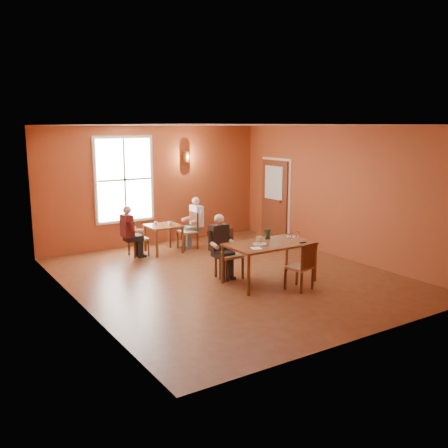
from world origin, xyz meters
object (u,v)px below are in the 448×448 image
chair_empty (299,266)px  diner_white (188,224)px  diner_maroon (137,231)px  diner_main (230,248)px  second_table (164,239)px  chair_diner_main (229,254)px  chair_diner_maroon (138,238)px  chair_diner_white (187,231)px  main_table (269,263)px

chair_empty → diner_white: 3.89m
diner_white → diner_maroon: bearing=90.0°
diner_main → second_table: size_ratio=1.63×
chair_diner_main → chair_diner_maroon: 2.72m
chair_diner_white → diner_maroon: bearing=90.0°
diner_main → chair_empty: diner_main is taller
chair_diner_white → diner_maroon: size_ratio=0.77×
main_table → diner_maroon: size_ratio=1.42×
diner_main → second_table: 2.65m
chair_diner_main → diner_maroon: (-0.86, 2.59, 0.10)m
main_table → chair_diner_main: 0.83m
main_table → second_table: size_ratio=2.22×
main_table → diner_maroon: 3.52m
chair_empty → chair_diner_maroon: size_ratio=1.03×
chair_empty → chair_diner_white: size_ratio=0.99×
main_table → chair_diner_maroon: size_ratio=1.93×
chair_diner_white → diner_white: size_ratio=0.75×
main_table → second_table: main_table is taller
chair_diner_maroon → diner_white: bearing=90.0°
main_table → chair_diner_white: chair_diner_white is taller
main_table → chair_diner_white: bearing=90.5°
diner_white → chair_diner_main: bearing=169.0°
diner_white → chair_diner_maroon: 1.34m
chair_diner_maroon → chair_diner_main: bearing=17.7°
diner_maroon → chair_empty: bearing=21.8°
second_table → chair_diner_maroon: bearing=180.0°
chair_diner_main → second_table: 2.61m
second_table → chair_diner_maroon: (-0.65, 0.00, 0.10)m
second_table → diner_maroon: size_ratio=0.64×
main_table → chair_diner_main: size_ratio=1.72×
chair_diner_main → chair_diner_maroon: bearing=-72.3°
main_table → diner_maroon: bearing=112.7°
chair_empty → diner_white: (-0.20, 3.89, 0.16)m
chair_diner_main → chair_diner_white: size_ratio=1.07×
chair_empty → second_table: bearing=88.9°
diner_white → chair_diner_maroon: (-1.33, 0.00, -0.17)m
chair_empty → diner_maroon: (-1.56, 3.89, 0.14)m
chair_diner_main → chair_diner_maroon: size_ratio=1.12×
chair_diner_main → diner_main: bearing=90.0°
chair_diner_main → second_table: (-0.18, 2.59, -0.15)m
chair_empty → chair_diner_maroon: chair_empty is taller
chair_diner_maroon → diner_maroon: size_ratio=0.73×
chair_diner_white → diner_white: (0.03, 0.00, 0.15)m
chair_diner_white → chair_diner_maroon: 1.30m
second_table → diner_white: size_ratio=0.62×
chair_diner_main → chair_empty: size_ratio=1.08×
chair_empty → chair_diner_white: chair_diner_white is taller
chair_diner_main → second_table: size_ratio=1.29×
chair_diner_maroon → chair_empty: bearing=21.5°
diner_white → diner_maroon: 1.36m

